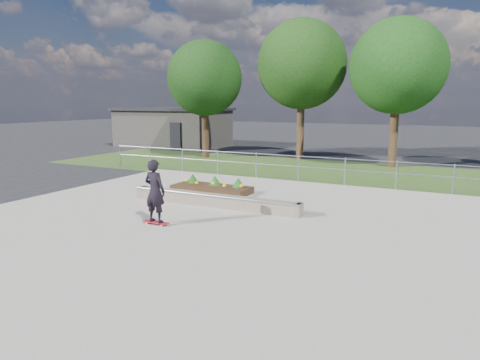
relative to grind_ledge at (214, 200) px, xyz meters
The scene contains 11 objects.
ground 2.15m from the grind_ledge, 63.15° to the right, with size 120.00×120.00×0.00m, color black.
grass_verge 9.15m from the grind_ledge, 83.97° to the left, with size 30.00×8.00×0.02m, color #2D461C.
concrete_slab 2.14m from the grind_ledge, 63.15° to the right, with size 15.00×15.00×0.06m, color gray.
fence 5.70m from the grind_ledge, 80.25° to the left, with size 20.06×0.06×1.20m.
building 20.75m from the grind_ledge, 129.00° to the left, with size 8.40×5.40×3.00m.
tree_far_left 13.92m from the grind_ledge, 122.38° to the left, with size 4.55×4.55×7.15m.
tree_mid_left 14.23m from the grind_ledge, 96.70° to the left, with size 5.25×5.25×8.25m.
tree_mid_right 13.67m from the grind_ledge, 71.87° to the left, with size 4.90×4.90×7.70m.
grind_ledge is the anchor object (origin of this frame).
planter_bed 2.28m from the grind_ledge, 121.57° to the left, with size 3.00×1.20×0.61m.
skateboarder 2.70m from the grind_ledge, 98.20° to the right, with size 0.80×0.43×1.83m.
Camera 1 is at (5.92, -9.87, 3.41)m, focal length 32.00 mm.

